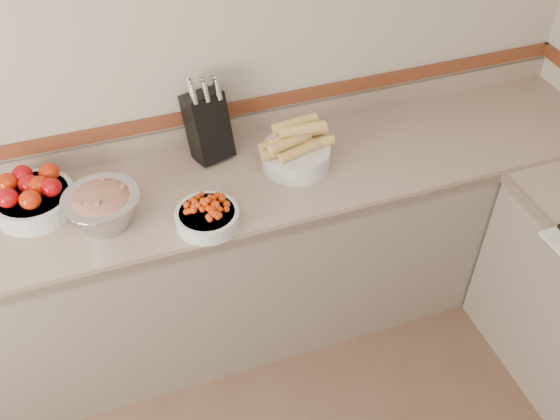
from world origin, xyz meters
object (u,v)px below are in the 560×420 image
object	(u,v)px
tomato_bowl	(33,196)
cherry_tomato_bowl	(207,215)
corn_bowl	(296,150)
rhubarb_bowl	(103,207)
knife_block	(208,124)

from	to	relation	value
tomato_bowl	cherry_tomato_bowl	bearing A→B (deg)	-26.18
corn_bowl	rhubarb_bowl	size ratio (longest dim) A/B	1.10
cherry_tomato_bowl	corn_bowl	size ratio (longest dim) A/B	0.76
knife_block	corn_bowl	world-z (taller)	knife_block
knife_block	cherry_tomato_bowl	bearing A→B (deg)	-105.69
rhubarb_bowl	knife_block	bearing A→B (deg)	31.18
corn_bowl	rhubarb_bowl	distance (m)	0.82
tomato_bowl	rhubarb_bowl	distance (m)	0.31
knife_block	tomato_bowl	world-z (taller)	knife_block
tomato_bowl	rhubarb_bowl	world-z (taller)	rhubarb_bowl
cherry_tomato_bowl	rhubarb_bowl	distance (m)	0.40
tomato_bowl	corn_bowl	distance (m)	1.07
knife_block	tomato_bowl	size ratio (longest dim) A/B	1.21
tomato_bowl	corn_bowl	size ratio (longest dim) A/B	0.98
knife_block	tomato_bowl	xyz separation A→B (m)	(-0.74, -0.12, -0.09)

